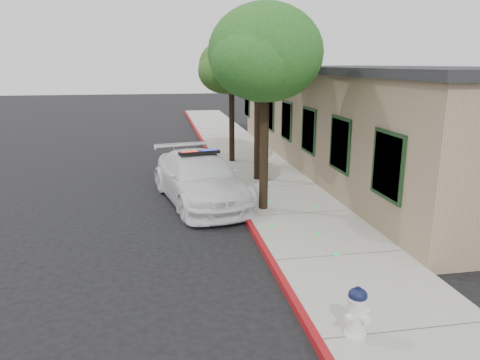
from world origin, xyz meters
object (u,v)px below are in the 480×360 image
Objects in this scene: police_car at (200,178)px; street_tree_near at (266,58)px; street_tree_far at (232,69)px; clapboard_building at (373,118)px; street_tree_mid at (258,49)px; fire_hydrant at (357,312)px.

street_tree_near is at bearing -50.50° from police_car.
police_car is at bearing -109.64° from street_tree_far.
street_tree_far is at bearing 165.43° from clapboard_building.
police_car is 0.98× the size of street_tree_near.
clapboard_building is at bearing 18.28° from street_tree_mid.
clapboard_building is at bearing 15.42° from police_car.
fire_hydrant is 13.97m from street_tree_far.
police_car is 1.09× the size of street_tree_far.
street_tree_mid is (0.60, 10.21, 4.28)m from fire_hydrant.
clapboard_building is 8.37m from street_tree_near.
clapboard_building is at bearing -14.57° from street_tree_far.
fire_hydrant is 11.09m from street_tree_mid.
clapboard_building is 3.57× the size of street_tree_near.
police_car is (-7.75, -3.91, -1.34)m from clapboard_building.
police_car is 0.92× the size of street_tree_mid.
street_tree_far is (-5.82, 1.51, 1.99)m from clapboard_building.
street_tree_near reaches higher than clapboard_building.
clapboard_building is 3.96× the size of street_tree_far.
police_car is 4.37m from street_tree_near.
street_tree_near is at bearing -91.36° from street_tree_far.
street_tree_near is at bearing -138.15° from clapboard_building.
clapboard_building is 3.35× the size of street_tree_mid.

